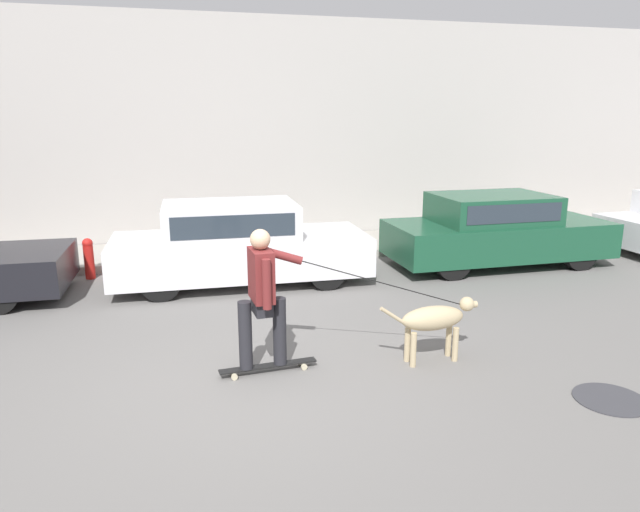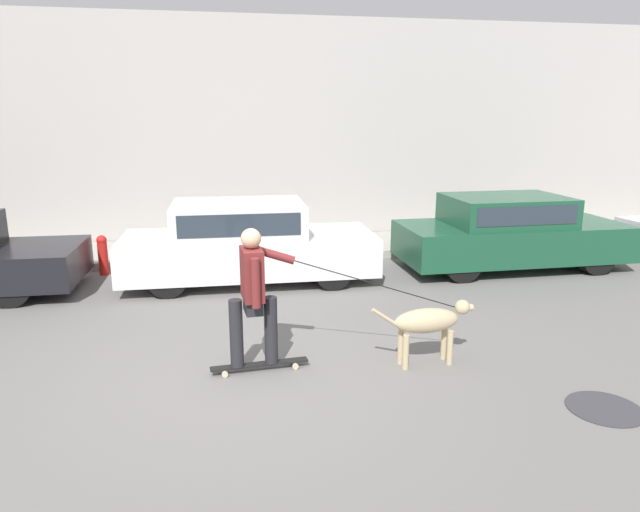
% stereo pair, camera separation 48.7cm
% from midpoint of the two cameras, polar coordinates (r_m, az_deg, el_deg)
% --- Properties ---
extents(ground_plane, '(36.00, 36.00, 0.00)m').
position_cam_midpoint_polar(ground_plane, '(6.36, -6.08, -12.39)').
color(ground_plane, slate).
extents(back_wall, '(32.00, 0.30, 4.85)m').
position_cam_midpoint_polar(back_wall, '(12.77, -8.86, 12.06)').
color(back_wall, '#B2ADA8').
rests_on(back_wall, ground_plane).
extents(sidewalk_curb, '(30.00, 1.92, 0.15)m').
position_cam_midpoint_polar(sidewalk_curb, '(11.96, -8.28, 0.57)').
color(sidewalk_curb, '#A39E93').
rests_on(sidewalk_curb, ground_plane).
extents(parked_car_1, '(4.30, 1.77, 1.38)m').
position_cam_midpoint_polar(parked_car_1, '(9.82, -5.95, 1.21)').
color(parked_car_1, black).
rests_on(parked_car_1, ground_plane).
extents(parked_car_2, '(4.19, 1.73, 1.36)m').
position_cam_midpoint_polar(parked_car_2, '(11.27, 19.66, 2.13)').
color(parked_car_2, black).
rests_on(parked_car_2, ground_plane).
extents(dog, '(1.23, 0.33, 0.75)m').
position_cam_midpoint_polar(dog, '(6.71, 12.89, -6.51)').
color(dog, tan).
rests_on(dog, ground_plane).
extents(skateboarder, '(2.90, 0.61, 1.64)m').
position_cam_midpoint_polar(skateboarder, '(6.24, -4.41, -3.65)').
color(skateboarder, beige).
rests_on(skateboarder, ground_plane).
extents(manhole_cover, '(0.73, 0.73, 0.01)m').
position_cam_midpoint_polar(manhole_cover, '(6.55, 28.56, -13.29)').
color(manhole_cover, '#38383D').
rests_on(manhole_cover, ground_plane).
extents(fire_hydrant, '(0.18, 0.18, 0.73)m').
position_cam_midpoint_polar(fire_hydrant, '(10.86, -19.71, 0.18)').
color(fire_hydrant, red).
rests_on(fire_hydrant, ground_plane).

